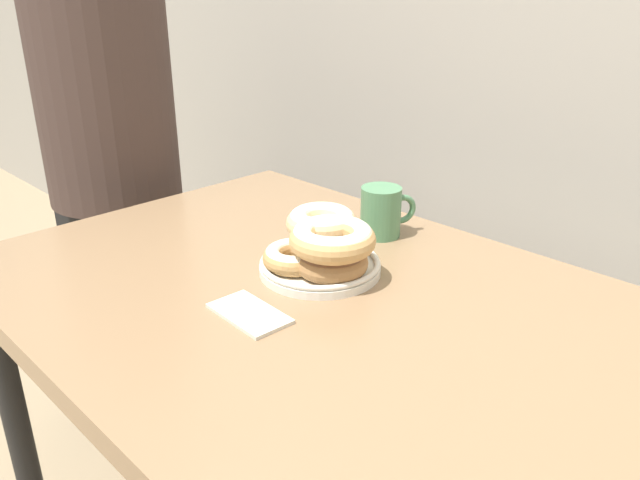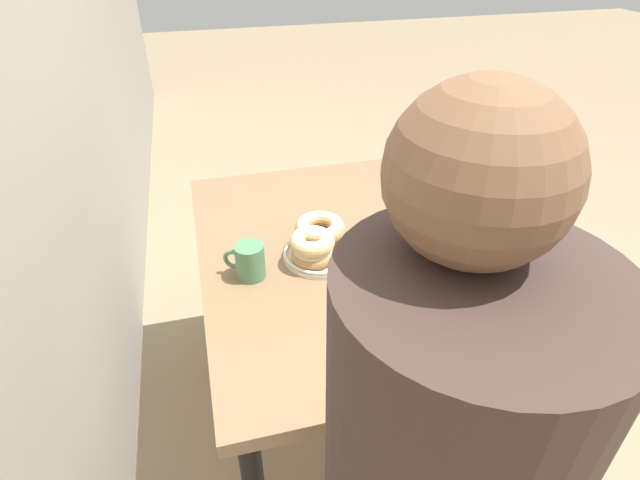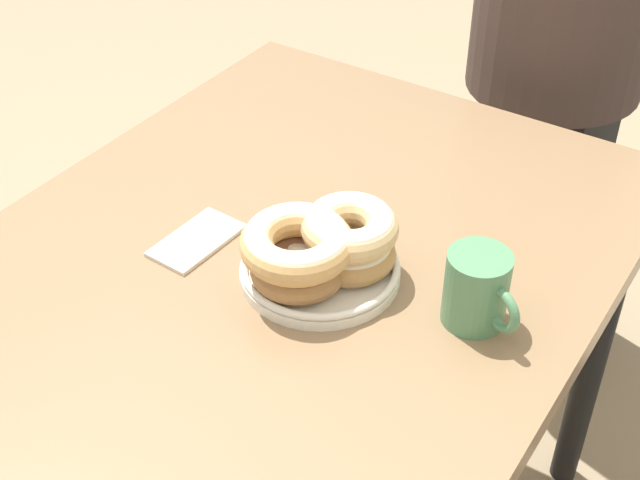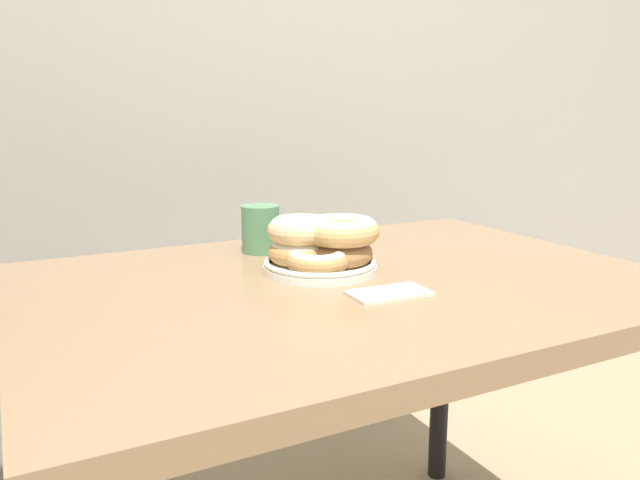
{
  "view_description": "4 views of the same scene",
  "coord_description": "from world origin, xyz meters",
  "px_view_note": "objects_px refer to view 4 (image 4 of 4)",
  "views": [
    {
      "loc": [
        0.67,
        -0.23,
        1.2
      ],
      "look_at": [
        -0.02,
        0.45,
        0.79
      ],
      "focal_mm": 35.0,
      "sensor_mm": 36.0,
      "label": 1
    },
    {
      "loc": [
        -1.14,
        0.74,
        1.57
      ],
      "look_at": [
        -0.02,
        0.45,
        0.79
      ],
      "focal_mm": 28.0,
      "sensor_mm": 36.0,
      "label": 2
    },
    {
      "loc": [
        0.72,
        0.94,
        1.48
      ],
      "look_at": [
        -0.02,
        0.45,
        0.79
      ],
      "focal_mm": 50.0,
      "sensor_mm": 36.0,
      "label": 3
    },
    {
      "loc": [
        -0.54,
        -0.54,
        1.03
      ],
      "look_at": [
        -0.02,
        0.45,
        0.79
      ],
      "focal_mm": 35.0,
      "sensor_mm": 36.0,
      "label": 4
    }
  ],
  "objects_px": {
    "donut_plate": "(321,245)",
    "napkin": "(389,293)",
    "dining_table": "(347,320)",
    "coffee_mug": "(261,228)"
  },
  "relations": [
    {
      "from": "dining_table",
      "to": "donut_plate",
      "type": "bearing_deg",
      "value": 106.97
    },
    {
      "from": "donut_plate",
      "to": "napkin",
      "type": "height_order",
      "value": "donut_plate"
    },
    {
      "from": "donut_plate",
      "to": "coffee_mug",
      "type": "height_order",
      "value": "donut_plate"
    },
    {
      "from": "dining_table",
      "to": "donut_plate",
      "type": "height_order",
      "value": "donut_plate"
    },
    {
      "from": "dining_table",
      "to": "napkin",
      "type": "height_order",
      "value": "napkin"
    },
    {
      "from": "donut_plate",
      "to": "napkin",
      "type": "relative_size",
      "value": 1.82
    },
    {
      "from": "donut_plate",
      "to": "napkin",
      "type": "distance_m",
      "value": 0.19
    },
    {
      "from": "dining_table",
      "to": "napkin",
      "type": "bearing_deg",
      "value": -85.88
    },
    {
      "from": "coffee_mug",
      "to": "napkin",
      "type": "distance_m",
      "value": 0.39
    },
    {
      "from": "dining_table",
      "to": "napkin",
      "type": "xyz_separation_m",
      "value": [
        0.01,
        -0.12,
        0.08
      ]
    }
  ]
}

